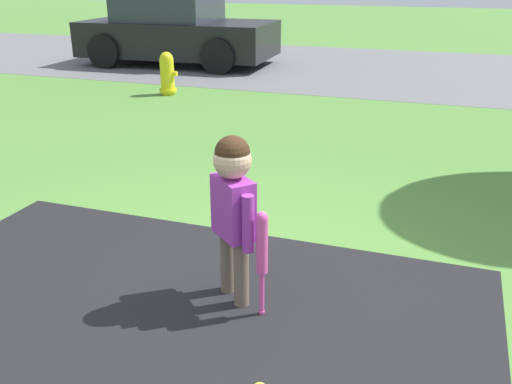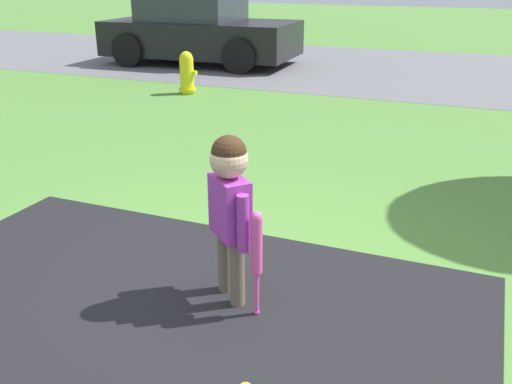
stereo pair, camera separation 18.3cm
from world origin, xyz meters
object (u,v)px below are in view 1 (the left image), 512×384
child (233,197)px  fire_hydrant (167,74)px  baseball_bat (262,249)px  parked_car (176,32)px

child → fire_hydrant: (-3.26, 5.35, -0.34)m
child → baseball_bat: size_ratio=1.57×
child → fire_hydrant: child is taller
child → baseball_bat: 0.35m
baseball_bat → parked_car: 9.63m
baseball_bat → child: bearing=151.3°
baseball_bat → fire_hydrant: size_ratio=0.98×
baseball_bat → parked_car: bearing=119.7°
fire_hydrant → parked_car: parked_car is taller
child → parked_car: parked_car is taller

